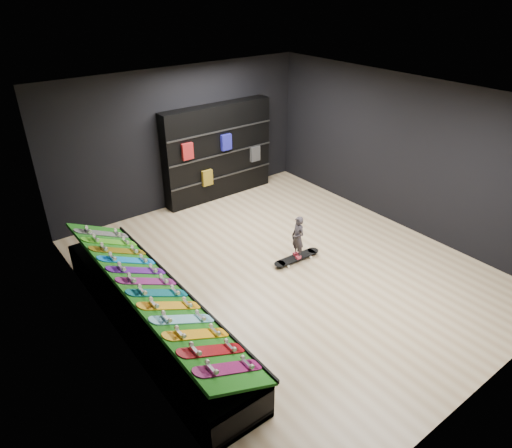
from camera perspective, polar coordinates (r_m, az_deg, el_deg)
floor at (r=8.14m, az=3.67°, el=-5.69°), size 6.00×7.00×0.01m
ceiling at (r=6.91m, az=4.47°, el=15.30°), size 6.00×7.00×0.01m
wall_back at (r=10.10m, az=-9.30°, el=10.53°), size 6.00×0.02×3.00m
wall_front at (r=5.65m, az=28.22°, el=-8.45°), size 6.00×0.02×3.00m
wall_left at (r=6.07m, az=-17.93°, el=-3.47°), size 0.02×7.00×3.00m
wall_right at (r=9.52m, az=17.96°, el=8.36°), size 0.02×7.00×3.00m
display_rack at (r=6.91m, az=-12.86°, el=-11.12°), size 0.90×4.50×0.50m
turf_ramp at (r=6.64m, az=-12.90°, el=-7.90°), size 0.92×4.50×0.46m
back_shelving at (r=10.47m, az=-4.79°, el=8.97°), size 2.68×0.31×2.14m
floor_skateboard at (r=8.37m, az=5.12°, el=-4.32°), size 0.99×0.26×0.09m
child at (r=8.21m, az=5.20°, el=-2.65°), size 0.15×0.20×0.48m
display_board_0 at (r=5.34m, az=-3.44°, el=-17.57°), size 0.93×0.22×0.50m
display_board_1 at (r=5.55m, az=-5.53°, el=-15.47°), size 0.93×0.22×0.50m
display_board_2 at (r=5.77m, az=-7.42°, el=-13.51°), size 0.93×0.22×0.50m
display_board_3 at (r=6.00m, az=-9.14°, el=-11.69°), size 0.93×0.22×0.50m
display_board_4 at (r=6.25m, az=-10.72°, el=-9.99°), size 0.93×0.22×0.50m
display_board_5 at (r=6.50m, az=-12.15°, el=-8.42°), size 0.93×0.22×0.50m
display_board_6 at (r=6.76m, az=-13.47°, el=-6.96°), size 0.93×0.22×0.50m
display_board_7 at (r=7.03m, az=-14.68°, el=-5.61°), size 0.93×0.22×0.50m
display_board_8 at (r=7.30m, az=-15.80°, el=-4.36°), size 0.93×0.22×0.50m
display_board_9 at (r=7.58m, az=-16.83°, el=-3.20°), size 0.93×0.22×0.50m
display_board_10 at (r=7.87m, az=-17.78°, el=-2.12°), size 0.93×0.22×0.50m
display_board_11 at (r=8.16m, az=-18.67°, el=-1.12°), size 0.93×0.22×0.50m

